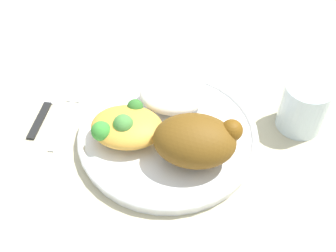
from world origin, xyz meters
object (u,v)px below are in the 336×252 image
rice_pile (172,94)px  mac_cheese_with_broccoli (126,126)px  plate (168,135)px  fork (67,113)px  water_glass (304,107)px  roasted_chicken (196,140)px  knife (48,103)px

rice_pile → mac_cheese_with_broccoli: mac_cheese_with_broccoli is taller
plate → fork: bearing=168.3°
mac_cheese_with_broccoli → water_glass: (0.26, 0.07, -0.00)m
roasted_chicken → fork: bearing=159.7°
knife → roasted_chicken: bearing=-21.0°
roasted_chicken → water_glass: roasted_chicken is taller
rice_pile → water_glass: (0.20, -0.01, 0.00)m
rice_pile → mac_cheese_with_broccoli: size_ratio=0.98×
roasted_chicken → plate: bearing=135.1°
rice_pile → mac_cheese_with_broccoli: (-0.06, -0.08, 0.00)m
water_glass → knife: bearing=-179.7°
mac_cheese_with_broccoli → knife: 0.17m
plate → knife: plate is taller
plate → fork: size_ratio=1.93×
mac_cheese_with_broccoli → knife: mac_cheese_with_broccoli is taller
rice_pile → knife: rice_pile is taller
mac_cheese_with_broccoli → roasted_chicken: bearing=-14.7°
knife → water_glass: size_ratio=2.37×
plate → rice_pile: rice_pile is taller
fork → knife: 0.04m
plate → roasted_chicken: roasted_chicken is taller
mac_cheese_with_broccoli → water_glass: water_glass is taller
roasted_chicken → fork: (-0.21, 0.08, -0.05)m
mac_cheese_with_broccoli → water_glass: bearing=15.2°
water_glass → rice_pile: bearing=178.3°
rice_pile → fork: (-0.17, -0.03, -0.04)m
plate → mac_cheese_with_broccoli: size_ratio=2.58×
roasted_chicken → rice_pile: 0.11m
fork → water_glass: size_ratio=1.77×
fork → water_glass: bearing=3.0°
roasted_chicken → mac_cheese_with_broccoli: size_ratio=1.14×
fork → water_glass: (0.37, 0.02, 0.04)m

